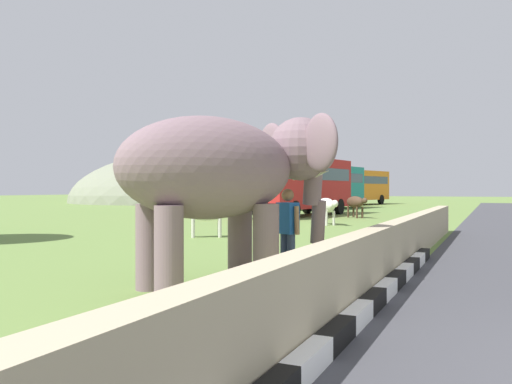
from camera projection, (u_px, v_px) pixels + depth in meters
name	position (u px, v px, depth m)	size (l,w,h in m)	color
striped_curb	(323.00, 348.00, 4.99)	(16.20, 0.20, 0.24)	white
barrier_parapet	(353.00, 271.00, 7.25)	(28.00, 0.36, 1.00)	tan
elephant	(227.00, 171.00, 8.73)	(3.95, 3.60, 2.96)	slate
person_handler	(288.00, 228.00, 9.64)	(0.41, 0.59, 1.66)	navy
bus_red	(301.00, 182.00, 31.37)	(9.85, 3.76, 3.50)	#B21E1E
bus_teal	(328.00, 183.00, 42.19)	(9.56, 3.89, 3.50)	teal
bus_orange	(356.00, 184.00, 53.16)	(10.28, 4.98, 3.50)	orange
cow_near	(205.00, 212.00, 17.66)	(1.36, 1.82, 1.23)	beige
cow_mid	(326.00, 206.00, 23.67)	(1.68, 1.58, 1.23)	beige
cow_far	(356.00, 202.00, 29.37)	(1.60, 1.67, 1.23)	#473323
hill_east	(209.00, 201.00, 69.16)	(39.39, 31.51, 13.43)	gray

